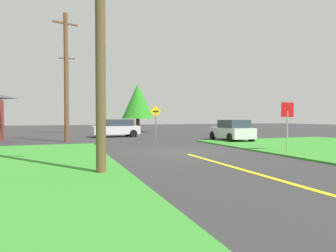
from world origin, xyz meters
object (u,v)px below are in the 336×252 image
stop_sign (287,117)px  car_on_crossroad (232,130)px  car_approaching_junction (116,128)px  utility_pole_mid (66,76)px  direction_sign (156,119)px  utility_pole_far (67,92)px  utility_pole_near (100,32)px  oak_tree_left (138,101)px

stop_sign → car_on_crossroad: (1.26, 7.28, -1.01)m
car_approaching_junction → utility_pole_mid: size_ratio=0.46×
car_approaching_junction → utility_pole_mid: utility_pole_mid is taller
stop_sign → car_approaching_junction: stop_sign is taller
car_approaching_junction → utility_pole_mid: (-4.47, -4.46, 4.01)m
stop_sign → direction_sign: (-4.19, 9.34, -0.13)m
utility_pole_far → utility_pole_near: bearing=-89.3°
utility_pole_near → utility_pole_far: size_ratio=0.92×
car_approaching_junction → direction_sign: 6.14m
utility_pole_far → direction_sign: utility_pole_far is taller
car_approaching_junction → utility_pole_near: 18.70m
stop_sign → direction_sign: 10.24m
stop_sign → oak_tree_left: 23.94m
car_approaching_junction → utility_pole_near: bearing=74.3°
oak_tree_left → direction_sign: bearing=-98.9°
car_approaching_junction → stop_sign: bearing=108.2°
car_approaching_junction → utility_pole_mid: 7.48m
utility_pole_near → car_on_crossroad: bearing=42.3°
car_on_crossroad → utility_pole_mid: bearing=78.2°
car_approaching_junction → utility_pole_far: bearing=-69.8°
utility_pole_far → direction_sign: size_ratio=3.47×
car_on_crossroad → oak_tree_left: 17.08m
utility_pole_mid → direction_sign: size_ratio=3.46×
stop_sign → car_on_crossroad: size_ratio=0.58×
car_on_crossroad → direction_sign: bearing=73.2°
direction_sign → oak_tree_left: oak_tree_left is taller
utility_pole_near → car_approaching_junction: bearing=78.3°
stop_sign → car_approaching_junction: 16.33m
utility_pole_far → oak_tree_left: 8.39m
stop_sign → utility_pole_mid: 15.34m
car_approaching_junction → oak_tree_left: size_ratio=0.72×
utility_pole_mid → direction_sign: 7.29m
car_approaching_junction → oak_tree_left: oak_tree_left is taller
utility_pole_near → direction_sign: 13.76m
stop_sign → oak_tree_left: (-1.92, 23.78, 2.01)m
utility_pole_far → utility_pole_mid: bearing=-91.7°
car_approaching_junction → utility_pole_far: 10.71m
car_approaching_junction → oak_tree_left: 10.14m
stop_sign → car_on_crossroad: stop_sign is taller
direction_sign → utility_pole_near: bearing=-115.1°
stop_sign → utility_pole_near: bearing=17.8°
car_approaching_junction → car_on_crossroad: bearing=129.6°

